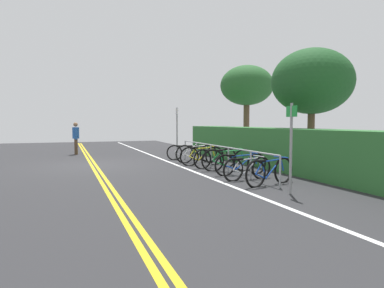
# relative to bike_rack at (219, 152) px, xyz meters

# --- Properties ---
(ground_plane) EXTENTS (31.26, 12.58, 0.05)m
(ground_plane) POSITION_rel_bike_rack_xyz_m (-2.64, -3.90, -0.63)
(ground_plane) COLOR #2B2B2D
(centre_line_yellow_inner) EXTENTS (28.14, 0.10, 0.00)m
(centre_line_yellow_inner) POSITION_rel_bike_rack_xyz_m (-2.64, -3.98, -0.60)
(centre_line_yellow_inner) COLOR gold
(centre_line_yellow_inner) RESTS_ON ground_plane
(centre_line_yellow_outer) EXTENTS (28.14, 0.10, 0.00)m
(centre_line_yellow_outer) POSITION_rel_bike_rack_xyz_m (-2.64, -3.82, -0.60)
(centre_line_yellow_outer) COLOR gold
(centre_line_yellow_outer) RESTS_ON ground_plane
(bike_lane_stripe_white) EXTENTS (28.14, 0.12, 0.00)m
(bike_lane_stripe_white) POSITION_rel_bike_rack_xyz_m (-2.64, -1.00, -0.60)
(bike_lane_stripe_white) COLOR white
(bike_lane_stripe_white) RESTS_ON ground_plane
(bike_rack) EXTENTS (7.05, 0.05, 0.80)m
(bike_rack) POSITION_rel_bike_rack_xyz_m (0.00, 0.00, 0.00)
(bike_rack) COLOR #9EA0A5
(bike_rack) RESTS_ON ground_plane
(bicycle_0) EXTENTS (0.66, 1.58, 0.68)m
(bicycle_0) POSITION_rel_bike_rack_xyz_m (-3.06, -0.11, -0.28)
(bicycle_0) COLOR black
(bicycle_0) RESTS_ON ground_plane
(bicycle_1) EXTENTS (0.46, 1.72, 0.75)m
(bicycle_1) POSITION_rel_bike_rack_xyz_m (-2.10, -0.01, -0.25)
(bicycle_1) COLOR black
(bicycle_1) RESTS_ON ground_plane
(bicycle_2) EXTENTS (0.46, 1.69, 0.74)m
(bicycle_2) POSITION_rel_bike_rack_xyz_m (-1.21, -0.14, -0.25)
(bicycle_2) COLOR black
(bicycle_2) RESTS_ON ground_plane
(bicycle_3) EXTENTS (0.46, 1.75, 0.72)m
(bicycle_3) POSITION_rel_bike_rack_xyz_m (-0.40, 0.04, -0.26)
(bicycle_3) COLOR black
(bicycle_3) RESTS_ON ground_plane
(bicycle_4) EXTENTS (0.59, 1.75, 0.77)m
(bicycle_4) POSITION_rel_bike_rack_xyz_m (0.49, 0.10, -0.24)
(bicycle_4) COLOR black
(bicycle_4) RESTS_ON ground_plane
(bicycle_5) EXTENTS (0.46, 1.77, 0.69)m
(bicycle_5) POSITION_rel_bike_rack_xyz_m (1.32, 0.11, -0.28)
(bicycle_5) COLOR black
(bicycle_5) RESTS_ON ground_plane
(bicycle_6) EXTENTS (0.46, 1.61, 0.68)m
(bicycle_6) POSITION_rel_bike_rack_xyz_m (2.19, -0.15, -0.29)
(bicycle_6) COLOR black
(bicycle_6) RESTS_ON ground_plane
(bicycle_7) EXTENTS (0.61, 1.70, 0.73)m
(bicycle_7) POSITION_rel_bike_rack_xyz_m (3.08, -0.01, -0.26)
(bicycle_7) COLOR black
(bicycle_7) RESTS_ON ground_plane
(pedestrian) EXTENTS (0.49, 0.32, 1.58)m
(pedestrian) POSITION_rel_bike_rack_xyz_m (-7.27, -4.39, 0.30)
(pedestrian) COLOR #4C3826
(pedestrian) RESTS_ON ground_plane
(sign_post_near) EXTENTS (0.36, 0.06, 2.25)m
(sign_post_near) POSITION_rel_bike_rack_xyz_m (-4.10, -0.18, 0.75)
(sign_post_near) COLOR gray
(sign_post_near) RESTS_ON ground_plane
(sign_post_far) EXTENTS (0.36, 0.06, 2.01)m
(sign_post_far) POSITION_rel_bike_rack_xyz_m (4.19, -0.21, 0.62)
(sign_post_far) COLOR gray
(sign_post_far) RESTS_ON ground_plane
(hedge_backdrop) EXTENTS (16.00, 1.23, 1.38)m
(hedge_backdrop) POSITION_rel_bike_rack_xyz_m (1.50, 2.08, 0.09)
(hedge_backdrop) COLOR #2D6B30
(hedge_backdrop) RESTS_ON ground_plane
(tree_near_left) EXTENTS (2.76, 2.76, 4.55)m
(tree_near_left) POSITION_rel_bike_rack_xyz_m (-5.47, 4.10, 2.88)
(tree_near_left) COLOR brown
(tree_near_left) RESTS_ON ground_plane
(tree_mid) EXTENTS (2.81, 2.81, 4.15)m
(tree_mid) POSITION_rel_bike_rack_xyz_m (0.60, 3.28, 2.40)
(tree_mid) COLOR brown
(tree_mid) RESTS_ON ground_plane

